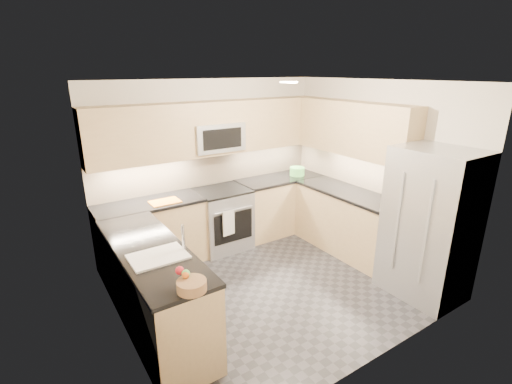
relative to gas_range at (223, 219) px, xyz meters
name	(u,v)px	position (x,y,z in m)	size (l,w,h in m)	color
floor	(271,284)	(0.00, -1.28, -0.46)	(3.60, 3.20, 0.00)	black
ceiling	(274,81)	(0.00, -1.28, 2.04)	(3.60, 3.20, 0.02)	beige
wall_back	(211,164)	(0.00, 0.32, 0.79)	(3.60, 0.02, 2.50)	beige
wall_front	(384,242)	(0.00, -2.88, 0.79)	(3.60, 0.02, 2.50)	beige
wall_left	(115,225)	(-1.80, -1.28, 0.79)	(0.02, 3.20, 2.50)	beige
wall_right	(374,170)	(1.80, -1.28, 0.79)	(0.02, 3.20, 2.50)	beige
base_cab_back_left	(152,236)	(-1.09, 0.02, -0.01)	(1.42, 0.60, 0.90)	tan
base_cab_back_right	(279,205)	(1.09, 0.02, -0.01)	(1.42, 0.60, 0.90)	tan
base_cab_right	(347,223)	(1.50, -1.12, -0.01)	(0.60, 1.70, 0.90)	tan
base_cab_peninsula	(154,290)	(-1.50, -1.28, -0.01)	(0.60, 2.00, 0.90)	tan
countertop_back_left	(149,204)	(-1.09, 0.02, 0.47)	(1.42, 0.63, 0.04)	black
countertop_back_right	(280,178)	(1.09, 0.02, 0.47)	(1.42, 0.63, 0.04)	black
countertop_right	(350,193)	(1.50, -1.12, 0.47)	(0.63, 1.70, 0.04)	black
countertop_peninsula	(150,249)	(-1.50, -1.28, 0.47)	(0.63, 2.00, 0.04)	black
upper_cab_back	(215,128)	(0.00, 0.15, 1.37)	(3.60, 0.35, 0.75)	tan
upper_cab_right	(354,128)	(1.62, -1.00, 1.37)	(0.35, 1.95, 0.75)	tan
backsplash_back	(211,168)	(0.00, 0.32, 0.74)	(3.60, 0.01, 0.51)	tan
backsplash_right	(350,167)	(1.80, -0.82, 0.74)	(0.01, 2.30, 0.51)	tan
gas_range	(223,219)	(0.00, 0.00, 0.00)	(0.76, 0.65, 0.91)	#9D9EA4
range_cooktop	(222,191)	(0.00, 0.00, 0.46)	(0.76, 0.65, 0.03)	black
oven_door_glass	(233,227)	(0.00, -0.33, -0.01)	(0.62, 0.02, 0.45)	black
oven_handle	(234,210)	(0.00, -0.35, 0.26)	(0.02, 0.02, 0.60)	#B2B5BA
microwave	(216,137)	(0.00, 0.12, 1.24)	(0.76, 0.40, 0.40)	#A5A9AD
microwave_door	(223,139)	(0.00, -0.08, 1.24)	(0.60, 0.01, 0.28)	black
refrigerator	(430,225)	(1.45, -2.43, 0.45)	(0.70, 0.90, 1.80)	#A5A7AD
fridge_handle_left	(426,233)	(1.08, -2.61, 0.49)	(0.02, 0.02, 1.20)	#B2B5BA
fridge_handle_right	(397,222)	(1.08, -2.25, 0.49)	(0.02, 0.02, 1.20)	#B2B5BA
sink_basin	(159,263)	(-1.50, -1.53, 0.42)	(0.52, 0.38, 0.16)	white
faucet	(183,237)	(-1.24, -1.53, 0.62)	(0.03, 0.03, 0.28)	silver
utensil_bowl	(297,171)	(1.40, -0.04, 0.55)	(0.24, 0.24, 0.14)	#5AC454
cutting_board	(165,202)	(-0.90, -0.09, 0.49)	(0.39, 0.27, 0.01)	orange
fruit_basket	(192,286)	(-1.46, -2.20, 0.53)	(0.24, 0.24, 0.09)	#9B7048
fruit_apple	(180,271)	(-1.49, -2.05, 0.60)	(0.07, 0.07, 0.07)	red
fruit_pear	(186,274)	(-1.47, -2.12, 0.60)	(0.07, 0.07, 0.07)	#54B74E
dish_towel_check	(229,223)	(-0.10, -0.37, 0.10)	(0.20, 0.02, 0.37)	white
fruit_orange	(186,275)	(-1.48, -2.13, 0.60)	(0.06, 0.06, 0.06)	orange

